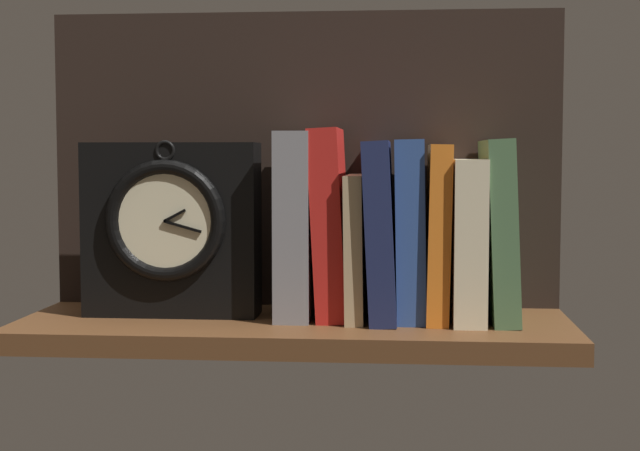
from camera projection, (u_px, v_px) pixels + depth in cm
name	position (u px, v px, depth cm)	size (l,w,h in cm)	color
ground_plane	(294.00, 330.00, 112.76)	(65.16, 23.72, 2.50)	brown
back_panel	(304.00, 160.00, 122.47)	(65.16, 1.20, 37.66)	black
book_gray_chess	(296.00, 225.00, 114.30)	(4.14, 13.09, 22.19)	gray
book_red_requiem	(330.00, 223.00, 113.92)	(3.51, 12.64, 22.55)	red
book_tan_shortstories	(356.00, 246.00, 113.85)	(2.13, 14.72, 17.10)	tan
book_navy_bierce	(380.00, 230.00, 113.44)	(3.10, 16.41, 21.03)	#192147
book_blue_modern	(410.00, 229.00, 113.13)	(3.37, 13.12, 21.21)	#2D4C8E
book_orange_pandolfini	(438.00, 232.00, 112.86)	(2.55, 14.46, 20.64)	orange
book_cream_twain	(467.00, 239.00, 112.62)	(3.76, 15.84, 18.97)	beige
book_green_romantic	(499.00, 230.00, 112.21)	(3.03, 15.23, 21.25)	#476B44
framed_clock	(171.00, 228.00, 114.62)	(20.95, 7.39, 21.19)	black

